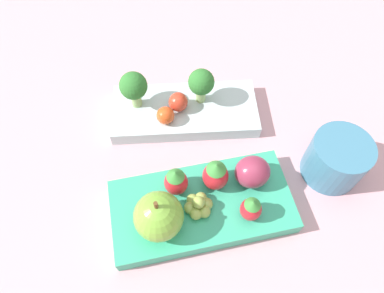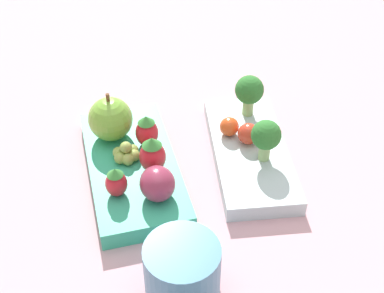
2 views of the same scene
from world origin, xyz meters
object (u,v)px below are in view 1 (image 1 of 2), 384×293
object	(u,v)px
broccoli_floret_1	(201,83)
strawberry_1	(176,181)
broccoli_floret_0	(134,87)
drinking_cup	(336,159)
cherry_tomato_0	(178,102)
cherry_tomato_1	(165,115)
bento_box_fruit	(202,207)
plum	(252,172)
grape_cluster	(198,205)
apple	(159,216)
strawberry_2	(251,209)
strawberry_0	(216,175)
bento_box_savoury	(184,111)

from	to	relation	value
broccoli_floret_1	strawberry_1	world-z (taller)	broccoli_floret_1
broccoli_floret_0	broccoli_floret_1	xyz separation A→B (m)	(0.09, -0.01, -0.00)
strawberry_1	drinking_cup	xyz separation A→B (m)	(0.21, -0.01, -0.01)
broccoli_floret_0	drinking_cup	distance (m)	0.28
cherry_tomato_0	cherry_tomato_1	distance (m)	0.03
broccoli_floret_0	cherry_tomato_0	world-z (taller)	broccoli_floret_0
bento_box_fruit	broccoli_floret_1	xyz separation A→B (m)	(0.04, 0.16, 0.05)
broccoli_floret_1	plum	size ratio (longest dim) A/B	1.28
plum	grape_cluster	xyz separation A→B (m)	(-0.07, -0.02, -0.01)
broccoli_floret_1	apple	world-z (taller)	apple
strawberry_2	grape_cluster	world-z (taller)	strawberry_2
bento_box_fruit	plum	distance (m)	0.08
broccoli_floret_0	apple	xyz separation A→B (m)	(0.00, -0.19, -0.01)
broccoli_floret_1	apple	xyz separation A→B (m)	(-0.09, -0.17, -0.01)
cherry_tomato_0	strawberry_2	world-z (taller)	strawberry_2
broccoli_floret_0	strawberry_2	size ratio (longest dim) A/B	1.52
strawberry_1	strawberry_2	size ratio (longest dim) A/B	1.15
broccoli_floret_0	cherry_tomato_1	size ratio (longest dim) A/B	2.36
cherry_tomato_0	plum	world-z (taller)	plum
strawberry_0	bento_box_fruit	bearing A→B (deg)	-134.39
apple	drinking_cup	xyz separation A→B (m)	(0.24, 0.03, -0.02)
plum	bento_box_savoury	bearing A→B (deg)	113.03
bento_box_fruit	drinking_cup	bearing A→B (deg)	4.83
bento_box_savoury	plum	distance (m)	0.15
broccoli_floret_0	broccoli_floret_1	bearing A→B (deg)	-8.02
broccoli_floret_0	strawberry_1	size ratio (longest dim) A/B	1.33
cherry_tomato_0	apple	size ratio (longest dim) A/B	0.42
broccoli_floret_1	cherry_tomato_1	xyz separation A→B (m)	(-0.06, -0.03, -0.02)
broccoli_floret_1	cherry_tomato_1	world-z (taller)	broccoli_floret_1
drinking_cup	strawberry_2	bearing A→B (deg)	-162.09
broccoli_floret_1	plum	world-z (taller)	broccoli_floret_1
cherry_tomato_0	cherry_tomato_1	xyz separation A→B (m)	(-0.02, -0.02, -0.00)
drinking_cup	strawberry_0	bearing A→B (deg)	177.56
bento_box_savoury	strawberry_1	xyz separation A→B (m)	(-0.04, -0.13, 0.03)
broccoli_floret_1	strawberry_0	xyz separation A→B (m)	(-0.02, -0.14, -0.01)
broccoli_floret_1	strawberry_2	distance (m)	0.19
broccoli_floret_1	grape_cluster	distance (m)	0.17
strawberry_1	strawberry_2	xyz separation A→B (m)	(0.08, -0.05, -0.00)
cherry_tomato_0	strawberry_0	world-z (taller)	strawberry_0
bento_box_savoury	broccoli_floret_0	world-z (taller)	broccoli_floret_0
broccoli_floret_1	plum	distance (m)	0.14
bento_box_fruit	strawberry_1	xyz separation A→B (m)	(-0.03, 0.03, 0.03)
broccoli_floret_0	drinking_cup	world-z (taller)	broccoli_floret_0
grape_cluster	drinking_cup	size ratio (longest dim) A/B	0.47
strawberry_0	strawberry_1	distance (m)	0.05
cherry_tomato_1	strawberry_2	world-z (taller)	strawberry_2
broccoli_floret_0	strawberry_1	bearing A→B (deg)	-79.19
bento_box_savoury	cherry_tomato_0	bearing A→B (deg)	-179.42
cherry_tomato_0	cherry_tomato_1	world-z (taller)	cherry_tomato_0
plum	bento_box_fruit	bearing A→B (deg)	-165.51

